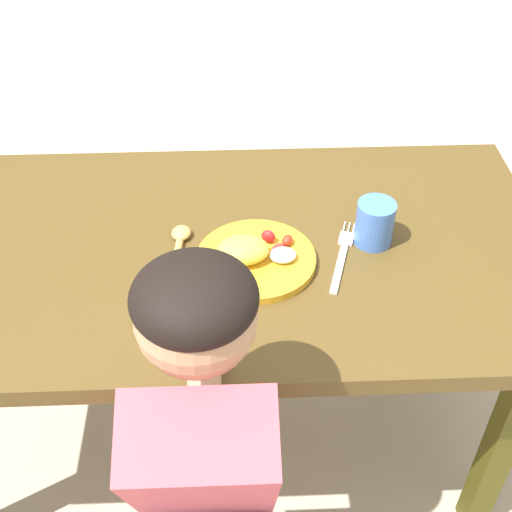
# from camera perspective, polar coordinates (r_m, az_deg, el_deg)

# --- Properties ---
(ground_plane) EXTENTS (8.00, 8.00, 0.00)m
(ground_plane) POSITION_cam_1_polar(r_m,az_deg,el_deg) (1.87, -2.83, -14.83)
(ground_plane) COLOR #BBAA91
(dining_table) EXTENTS (1.38, 0.71, 0.67)m
(dining_table) POSITION_cam_1_polar(r_m,az_deg,el_deg) (1.42, -3.61, -1.36)
(dining_table) COLOR #513C1A
(dining_table) RESTS_ON ground_plane
(plate) EXTENTS (0.24, 0.24, 0.06)m
(plate) POSITION_cam_1_polar(r_m,az_deg,el_deg) (1.31, -0.14, -0.03)
(plate) COLOR gold
(plate) RESTS_ON dining_table
(fork) EXTENTS (0.08, 0.22, 0.01)m
(fork) POSITION_cam_1_polar(r_m,az_deg,el_deg) (1.35, 7.28, 0.01)
(fork) COLOR silver
(fork) RESTS_ON dining_table
(spoon) EXTENTS (0.04, 0.19, 0.02)m
(spoon) POSITION_cam_1_polar(r_m,az_deg,el_deg) (1.36, -6.56, 0.74)
(spoon) COLOR tan
(spoon) RESTS_ON dining_table
(drinking_cup) EXTENTS (0.08, 0.08, 0.09)m
(drinking_cup) POSITION_cam_1_polar(r_m,az_deg,el_deg) (1.37, 10.01, 2.68)
(drinking_cup) COLOR #4779DD
(drinking_cup) RESTS_ON dining_table
(person) EXTENTS (0.21, 0.44, 0.98)m
(person) POSITION_cam_1_polar(r_m,az_deg,el_deg) (1.15, -4.11, -20.10)
(person) COLOR #454C5D
(person) RESTS_ON ground_plane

